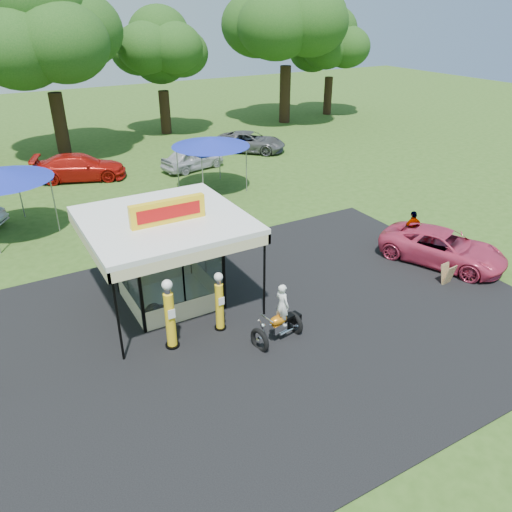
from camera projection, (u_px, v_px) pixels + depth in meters
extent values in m
plane|color=#2F4F18|center=(289.00, 357.00, 15.73)|extent=(120.00, 120.00, 0.00)
cube|color=black|center=(257.00, 325.00, 17.27)|extent=(20.00, 14.00, 0.04)
cube|color=white|center=(171.00, 300.00, 18.70)|extent=(3.00, 3.00, 0.06)
cube|color=white|center=(164.00, 220.00, 17.22)|extent=(5.40, 5.40, 0.18)
cube|color=yellow|center=(168.00, 211.00, 16.61)|extent=(2.60, 0.25, 0.80)
cube|color=red|center=(169.00, 212.00, 16.51)|extent=(2.21, 0.02, 0.45)
cylinder|color=black|center=(118.00, 317.00, 14.88)|extent=(0.08, 0.08, 3.20)
cylinder|color=black|center=(264.00, 276.00, 17.14)|extent=(0.08, 0.08, 3.20)
cylinder|color=black|center=(173.00, 345.00, 16.18)|extent=(0.47, 0.47, 0.11)
cylinder|color=yellow|center=(170.00, 320.00, 15.72)|extent=(0.32, 0.32, 1.90)
cylinder|color=silver|center=(168.00, 291.00, 15.24)|extent=(0.21, 0.21, 0.21)
sphere|color=white|center=(167.00, 285.00, 15.15)|extent=(0.34, 0.34, 0.34)
cube|color=white|center=(172.00, 314.00, 15.43)|extent=(0.23, 0.02, 0.32)
cylinder|color=black|center=(220.00, 328.00, 17.07)|extent=(0.41, 0.41, 0.09)
cylinder|color=yellow|center=(220.00, 306.00, 16.67)|extent=(0.28, 0.28, 1.67)
cylinder|color=silver|center=(219.00, 282.00, 16.24)|extent=(0.19, 0.19, 0.19)
sphere|color=white|center=(218.00, 277.00, 16.16)|extent=(0.30, 0.30, 0.30)
cube|color=white|center=(221.00, 301.00, 16.41)|extent=(0.20, 0.02, 0.28)
torus|color=black|center=(260.00, 340.00, 15.95)|extent=(0.30, 0.85, 0.84)
torus|color=black|center=(294.00, 323.00, 16.80)|extent=(0.30, 0.85, 0.84)
cube|color=silver|center=(278.00, 327.00, 16.33)|extent=(0.59, 0.37, 0.30)
ellipsoid|color=#C26A0D|center=(279.00, 320.00, 16.21)|extent=(0.64, 0.36, 0.30)
cube|color=black|center=(286.00, 318.00, 16.43)|extent=(0.59, 0.35, 0.10)
cube|color=black|center=(294.00, 318.00, 16.73)|extent=(0.40, 0.39, 0.28)
cylinder|color=silver|center=(263.00, 329.00, 15.87)|extent=(0.44, 0.13, 0.89)
cylinder|color=silver|center=(267.00, 318.00, 15.80)|extent=(0.15, 0.60, 0.05)
sphere|color=silver|center=(263.00, 326.00, 15.80)|extent=(0.16, 0.16, 0.16)
imported|color=white|center=(282.00, 305.00, 16.06)|extent=(0.45, 0.60, 1.50)
torus|color=black|center=(159.00, 315.00, 17.14)|extent=(0.85, 0.54, 0.81)
torus|color=black|center=(153.00, 314.00, 17.20)|extent=(0.87, 0.63, 0.81)
cube|color=#593819|center=(449.00, 276.00, 19.55)|extent=(0.49, 0.25, 0.85)
cube|color=#593819|center=(445.00, 273.00, 19.71)|extent=(0.49, 0.25, 0.85)
imported|color=yellow|center=(150.00, 265.00, 20.19)|extent=(2.82, 1.13, 0.96)
imported|color=#D0385C|center=(443.00, 247.00, 21.14)|extent=(4.22, 5.68, 1.43)
imported|color=gray|center=(412.00, 229.00, 22.55)|extent=(1.04, 0.53, 1.70)
imported|color=#B8150E|center=(80.00, 167.00, 31.17)|extent=(5.96, 3.91, 1.60)
imported|color=silver|center=(193.00, 158.00, 33.13)|extent=(4.59, 2.63, 1.47)
imported|color=#565659|center=(250.00, 142.00, 37.14)|extent=(5.44, 5.36, 1.45)
cylinder|color=gray|center=(37.00, 194.00, 25.38)|extent=(0.06, 0.06, 2.58)
cylinder|color=gray|center=(47.00, 213.00, 23.05)|extent=(0.06, 0.06, 2.58)
cube|color=#1827A1|center=(1.00, 181.00, 22.93)|extent=(3.23, 3.23, 0.13)
cone|color=#1827A1|center=(0.00, 174.00, 22.78)|extent=(4.65, 4.65, 0.54)
cylinder|color=gray|center=(179.00, 166.00, 29.76)|extent=(0.06, 0.06, 2.51)
cylinder|color=gray|center=(223.00, 160.00, 31.06)|extent=(0.06, 0.06, 2.51)
cylinder|color=gray|center=(199.00, 180.00, 27.49)|extent=(0.06, 0.06, 2.51)
cylinder|color=gray|center=(246.00, 172.00, 28.79)|extent=(0.06, 0.06, 2.51)
cube|color=#1827A1|center=(211.00, 147.00, 28.68)|extent=(3.13, 3.13, 0.13)
cone|color=#1827A1|center=(211.00, 141.00, 28.53)|extent=(4.51, 4.51, 0.52)
cylinder|color=black|center=(60.00, 125.00, 35.57)|extent=(0.95, 0.95, 4.42)
ellipsoid|color=#194413|center=(45.00, 37.00, 32.96)|extent=(10.61, 10.61, 9.10)
cylinder|color=black|center=(165.00, 112.00, 41.91)|extent=(0.87, 0.87, 3.49)
ellipsoid|color=#194413|center=(160.00, 55.00, 39.89)|extent=(8.15, 8.15, 6.99)
cylinder|color=black|center=(285.00, 94.00, 45.54)|extent=(0.99, 0.99, 4.97)
ellipsoid|color=#194413|center=(287.00, 17.00, 42.66)|extent=(11.61, 11.61, 9.95)
cylinder|color=black|center=(328.00, 96.00, 49.23)|extent=(0.80, 0.80, 3.54)
ellipsoid|color=#194413|center=(331.00, 47.00, 47.22)|extent=(7.99, 7.99, 6.85)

